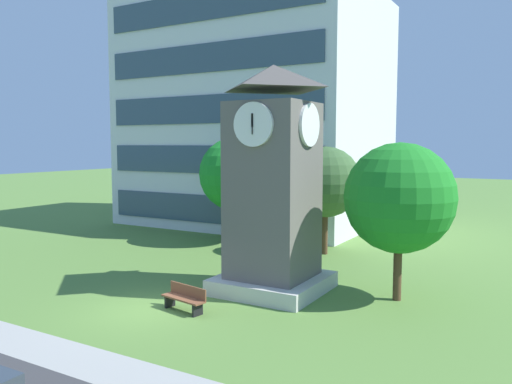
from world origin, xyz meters
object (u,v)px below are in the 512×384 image
park_bench (185,298)px  tree_by_building (399,198)px  clock_tower (273,193)px  tree_near_tower (326,182)px  tree_streetside (236,174)px

park_bench → tree_by_building: 8.51m
clock_tower → tree_near_tower: clock_tower is taller
tree_near_tower → tree_streetside: size_ratio=0.92×
tree_near_tower → tree_by_building: 8.13m
park_bench → clock_tower: bearing=68.1°
park_bench → tree_streetside: (-4.97, 11.17, 3.59)m
tree_near_tower → tree_by_building: bearing=-48.4°
tree_by_building → clock_tower: bearing=-164.6°
tree_near_tower → tree_streetside: (-5.63, 0.13, 0.24)m
park_bench → tree_near_tower: tree_near_tower is taller
tree_by_building → tree_streetside: bearing=150.6°
tree_streetside → tree_by_building: (11.02, -6.21, -0.24)m
clock_tower → tree_by_building: 4.73m
park_bench → tree_streetside: size_ratio=0.30×
clock_tower → park_bench: bearing=-111.9°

